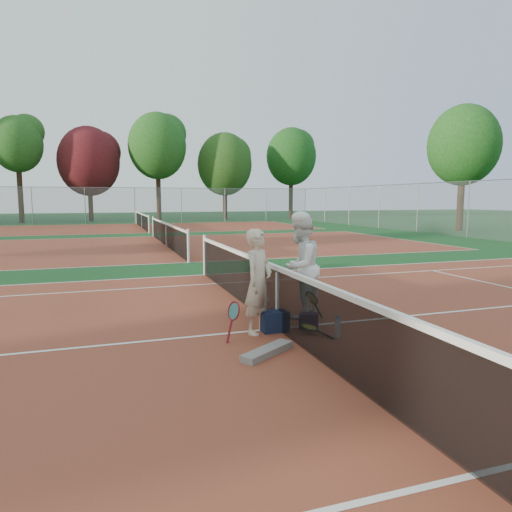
# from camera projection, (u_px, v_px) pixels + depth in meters

# --- Properties ---
(ground) EXTENTS (130.00, 130.00, 0.00)m
(ground) POSITION_uv_depth(u_px,v_px,m) (277.00, 329.00, 7.31)
(ground) COLOR #103E18
(ground) RESTS_ON ground
(court_main) EXTENTS (23.77, 10.97, 0.01)m
(court_main) POSITION_uv_depth(u_px,v_px,m) (277.00, 329.00, 7.30)
(court_main) COLOR brown
(court_main) RESTS_ON ground
(court_far_a) EXTENTS (23.77, 10.97, 0.01)m
(court_far_a) POSITION_uv_depth(u_px,v_px,m) (167.00, 246.00, 20.01)
(court_far_a) COLOR brown
(court_far_a) RESTS_ON ground
(court_far_b) EXTENTS (23.77, 10.97, 0.01)m
(court_far_b) POSITION_uv_depth(u_px,v_px,m) (142.00, 228.00, 32.72)
(court_far_b) COLOR brown
(court_far_b) RESTS_ON ground
(net_main) EXTENTS (0.10, 10.98, 1.02)m
(net_main) POSITION_uv_depth(u_px,v_px,m) (277.00, 298.00, 7.24)
(net_main) COLOR black
(net_main) RESTS_ON ground
(net_far_a) EXTENTS (0.10, 10.98, 1.02)m
(net_far_a) POSITION_uv_depth(u_px,v_px,m) (166.00, 235.00, 19.95)
(net_far_a) COLOR black
(net_far_a) RESTS_ON ground
(net_far_b) EXTENTS (0.10, 10.98, 1.02)m
(net_far_b) POSITION_uv_depth(u_px,v_px,m) (142.00, 221.00, 32.65)
(net_far_b) COLOR black
(net_far_b) RESTS_ON ground
(fence_back) EXTENTS (32.00, 0.06, 3.00)m
(fence_back) POSITION_uv_depth(u_px,v_px,m) (135.00, 205.00, 39.12)
(fence_back) COLOR slate
(fence_back) RESTS_ON ground
(player_a) EXTENTS (0.70, 0.68, 1.62)m
(player_a) POSITION_uv_depth(u_px,v_px,m) (258.00, 281.00, 7.00)
(player_a) COLOR beige
(player_a) RESTS_ON ground
(player_b) EXTENTS (1.10, 1.08, 1.79)m
(player_b) POSITION_uv_depth(u_px,v_px,m) (300.00, 266.00, 7.95)
(player_b) COLOR white
(player_b) RESTS_ON ground
(racket_red) EXTENTS (0.29, 0.33, 0.59)m
(racket_red) POSITION_uv_depth(u_px,v_px,m) (234.00, 322.00, 6.63)
(racket_red) COLOR maroon
(racket_red) RESTS_ON ground
(racket_black_held) EXTENTS (0.45, 0.39, 0.51)m
(racket_black_held) POSITION_uv_depth(u_px,v_px,m) (312.00, 306.00, 7.78)
(racket_black_held) COLOR black
(racket_black_held) RESTS_ON ground
(racket_spare) EXTENTS (0.50, 0.65, 0.13)m
(racket_spare) POSITION_uv_depth(u_px,v_px,m) (310.00, 329.00, 7.06)
(racket_spare) COLOR black
(racket_spare) RESTS_ON ground
(sports_bag_navy) EXTENTS (0.41, 0.28, 0.33)m
(sports_bag_navy) POSITION_uv_depth(u_px,v_px,m) (274.00, 321.00, 7.16)
(sports_bag_navy) COLOR black
(sports_bag_navy) RESTS_ON ground
(sports_bag_purple) EXTENTS (0.37, 0.32, 0.25)m
(sports_bag_purple) POSITION_uv_depth(u_px,v_px,m) (309.00, 321.00, 7.33)
(sports_bag_purple) COLOR black
(sports_bag_purple) RESTS_ON ground
(net_cover_canvas) EXTENTS (0.88, 0.69, 0.10)m
(net_cover_canvas) POSITION_uv_depth(u_px,v_px,m) (267.00, 351.00, 6.08)
(net_cover_canvas) COLOR slate
(net_cover_canvas) RESTS_ON ground
(water_bottle) EXTENTS (0.09, 0.09, 0.30)m
(water_bottle) POSITION_uv_depth(u_px,v_px,m) (337.00, 328.00, 6.81)
(water_bottle) COLOR silver
(water_bottle) RESTS_ON ground
(tree_back_1) EXTENTS (4.13, 4.13, 9.01)m
(tree_back_1) POSITION_uv_depth(u_px,v_px,m) (17.00, 145.00, 38.43)
(tree_back_1) COLOR #382314
(tree_back_1) RESTS_ON ground
(tree_back_maroon) EXTENTS (5.45, 5.45, 8.56)m
(tree_back_maroon) POSITION_uv_depth(u_px,v_px,m) (89.00, 161.00, 41.30)
(tree_back_maroon) COLOR #382314
(tree_back_maroon) RESTS_ON ground
(tree_back_3) EXTENTS (5.32, 5.32, 9.96)m
(tree_back_3) POSITION_uv_depth(u_px,v_px,m) (157.00, 146.00, 42.08)
(tree_back_3) COLOR #382314
(tree_back_3) RESTS_ON ground
(tree_back_4) EXTENTS (5.31, 5.31, 8.47)m
(tree_back_4) POSITION_uv_depth(u_px,v_px,m) (225.00, 164.00, 44.60)
(tree_back_4) COLOR #382314
(tree_back_4) RESTS_ON ground
(tree_back_5) EXTENTS (5.17, 5.17, 9.37)m
(tree_back_5) POSITION_uv_depth(u_px,v_px,m) (291.00, 157.00, 47.35)
(tree_back_5) COLOR #382314
(tree_back_5) RESTS_ON ground
(tree_right_1) EXTENTS (4.47, 4.47, 8.04)m
(tree_right_1) POSITION_uv_depth(u_px,v_px,m) (464.00, 146.00, 29.20)
(tree_right_1) COLOR #382314
(tree_right_1) RESTS_ON ground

